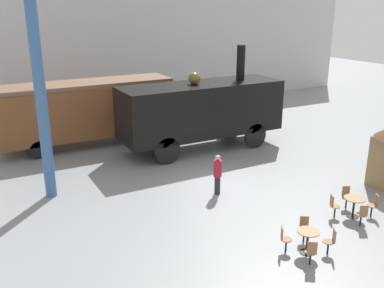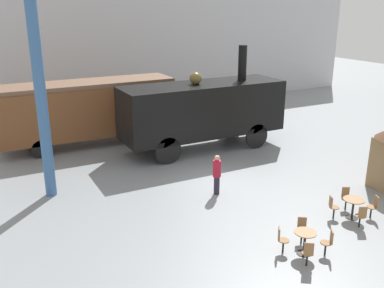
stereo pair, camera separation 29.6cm
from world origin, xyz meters
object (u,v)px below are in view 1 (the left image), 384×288
(steam_locomotive, at_px, (202,109))
(visitor_person, at_px, (218,173))
(passenger_coach_wooden, at_px, (87,108))
(cafe_table_near, at_px, (308,237))
(cafe_table_mid, at_px, (354,203))
(cafe_chair_0, at_px, (311,251))

(steam_locomotive, xyz_separation_m, visitor_person, (-2.32, -5.43, -1.31))
(passenger_coach_wooden, relative_size, cafe_table_near, 12.51)
(cafe_table_near, xyz_separation_m, cafe_table_mid, (3.21, 1.02, 0.01))
(passenger_coach_wooden, distance_m, cafe_table_near, 14.73)
(cafe_table_near, xyz_separation_m, cafe_chair_0, (-0.41, -0.60, -0.05))
(cafe_table_mid, xyz_separation_m, cafe_chair_0, (-3.61, -1.62, -0.07))
(cafe_table_near, bearing_deg, steam_locomotive, 78.45)
(steam_locomotive, xyz_separation_m, cafe_table_mid, (1.04, -9.55, -1.66))
(cafe_table_near, relative_size, visitor_person, 0.45)
(cafe_table_mid, bearing_deg, passenger_coach_wooden, 115.04)
(steam_locomotive, bearing_deg, cafe_table_near, -101.55)
(cafe_table_mid, bearing_deg, visitor_person, 129.22)
(cafe_table_near, bearing_deg, visitor_person, 91.80)
(cafe_table_near, distance_m, cafe_table_mid, 3.37)
(passenger_coach_wooden, bearing_deg, steam_locomotive, -36.00)
(cafe_table_near, xyz_separation_m, visitor_person, (-0.16, 5.15, 0.37))
(cafe_table_near, bearing_deg, cafe_table_mid, 17.71)
(cafe_table_mid, distance_m, visitor_person, 5.34)
(passenger_coach_wooden, height_order, visitor_person, passenger_coach_wooden)
(cafe_chair_0, bearing_deg, cafe_table_near, 0.00)
(cafe_table_mid, xyz_separation_m, visitor_person, (-3.37, 4.13, 0.35))
(steam_locomotive, bearing_deg, passenger_coach_wooden, 144.00)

